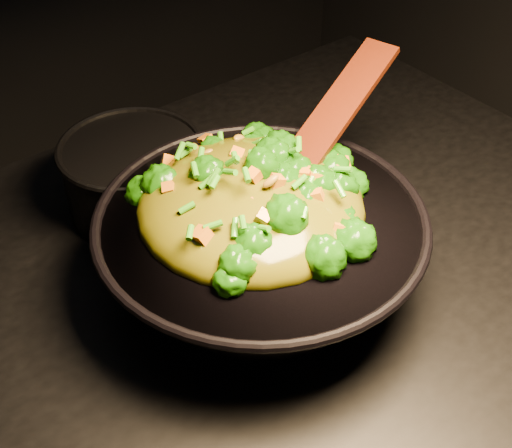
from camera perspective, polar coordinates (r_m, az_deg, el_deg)
stovetop at (r=1.38m, az=0.53°, el=-16.44°), size 1.20×0.90×0.90m
wok at (r=0.96m, az=0.37°, el=-2.32°), size 0.46×0.46×0.12m
stir_fry at (r=0.90m, az=-0.43°, el=3.68°), size 0.32×0.32×0.10m
spatula at (r=0.98m, az=5.15°, el=7.25°), size 0.33×0.14×0.14m
back_pot at (r=1.10m, az=-9.71°, el=3.71°), size 0.24×0.24×0.12m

